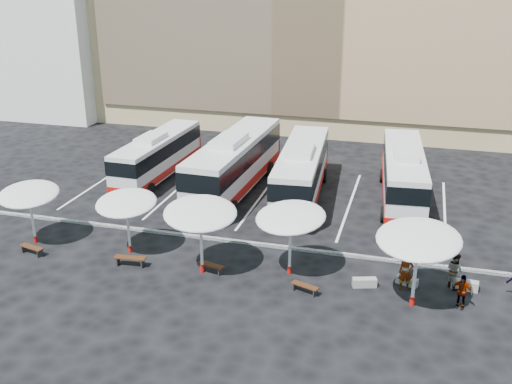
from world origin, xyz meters
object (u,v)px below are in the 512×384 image
(sunshade_1, at_px, (126,203))
(wood_bench_3, at_px, (305,287))
(bus_3, at_px, (403,173))
(bus_0, at_px, (158,154))
(passenger_2, at_px, (461,292))
(conc_bench_0, at_px, (364,282))
(conc_bench_2, at_px, (465,285))
(sunshade_0, at_px, (29,194))
(wood_bench_1, at_px, (130,259))
(conc_bench_1, at_px, (407,281))
(passenger_0, at_px, (406,272))
(passenger_1, at_px, (455,270))
(wood_bench_0, at_px, (32,248))
(wood_bench_2, at_px, (211,266))
(sunshade_2, at_px, (200,213))
(bus_2, at_px, (302,170))
(sunshade_3, at_px, (291,218))
(sunshade_4, at_px, (419,240))
(bus_1, at_px, (235,162))

(sunshade_1, distance_m, wood_bench_3, 10.54)
(bus_3, bearing_deg, bus_0, 175.39)
(passenger_2, bearing_deg, sunshade_1, -165.97)
(conc_bench_0, xyz_separation_m, conc_bench_2, (4.71, 1.04, 0.02))
(bus_0, bearing_deg, sunshade_0, -98.06)
(wood_bench_1, xyz_separation_m, conc_bench_1, (14.01, 1.87, -0.19))
(wood_bench_3, bearing_deg, passenger_0, 19.65)
(wood_bench_3, relative_size, conc_bench_1, 1.34)
(sunshade_0, distance_m, passenger_1, 22.82)
(conc_bench_1, relative_size, conc_bench_2, 0.85)
(wood_bench_1, bearing_deg, passenger_2, 1.24)
(conc_bench_2, xyz_separation_m, passenger_1, (-0.50, 0.06, 0.69))
(sunshade_1, bearing_deg, wood_bench_0, -161.63)
(wood_bench_1, bearing_deg, wood_bench_0, -177.87)
(sunshade_1, height_order, wood_bench_2, sunshade_1)
(sunshade_0, height_order, wood_bench_0, sunshade_0)
(sunshade_1, relative_size, sunshade_2, 0.75)
(wood_bench_0, xyz_separation_m, conc_bench_1, (19.77, 2.09, -0.15))
(bus_3, height_order, passenger_2, bus_3)
(conc_bench_1, distance_m, passenger_0, 0.91)
(bus_2, distance_m, sunshade_3, 10.69)
(passenger_0, bearing_deg, wood_bench_0, 171.44)
(bus_0, relative_size, conc_bench_0, 9.29)
(sunshade_2, height_order, passenger_1, sunshade_2)
(sunshade_4, height_order, wood_bench_2, sunshade_4)
(sunshade_2, distance_m, wood_bench_3, 6.25)
(wood_bench_1, distance_m, conc_bench_2, 16.87)
(sunshade_1, relative_size, passenger_2, 2.16)
(sunshade_3, relative_size, wood_bench_3, 3.20)
(sunshade_3, xyz_separation_m, passenger_0, (5.72, -0.05, -2.15))
(sunshade_0, relative_size, sunshade_1, 1.16)
(sunshade_0, bearing_deg, wood_bench_1, -9.84)
(sunshade_0, height_order, wood_bench_2, sunshade_0)
(sunshade_3, distance_m, wood_bench_2, 4.87)
(sunshade_0, xyz_separation_m, passenger_2, (22.93, -0.77, -2.08))
(wood_bench_3, distance_m, conc_bench_1, 5.14)
(wood_bench_1, relative_size, wood_bench_3, 1.19)
(wood_bench_2, bearing_deg, passenger_2, -0.70)
(wood_bench_0, bearing_deg, passenger_2, 1.47)
(wood_bench_2, relative_size, passenger_1, 0.80)
(sunshade_3, distance_m, passenger_0, 6.11)
(bus_2, bearing_deg, passenger_0, -60.12)
(wood_bench_0, distance_m, conc_bench_0, 17.83)
(sunshade_0, distance_m, sunshade_4, 20.84)
(passenger_1, bearing_deg, wood_bench_1, 62.74)
(sunshade_0, height_order, passenger_2, sunshade_0)
(sunshade_3, xyz_separation_m, sunshade_4, (6.13, -1.45, 0.25))
(sunshade_0, xyz_separation_m, sunshade_4, (20.81, -1.14, 0.44))
(sunshade_0, xyz_separation_m, conc_bench_1, (20.50, 0.75, -2.72))
(conc_bench_0, bearing_deg, bus_1, 132.69)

